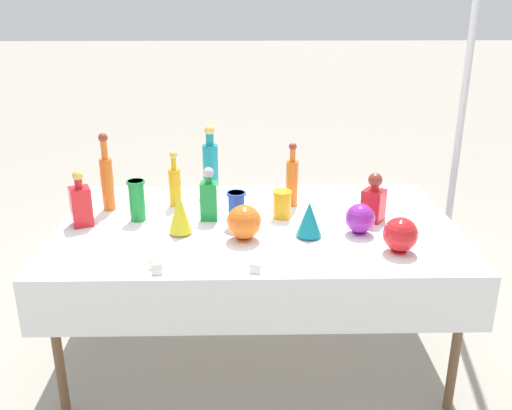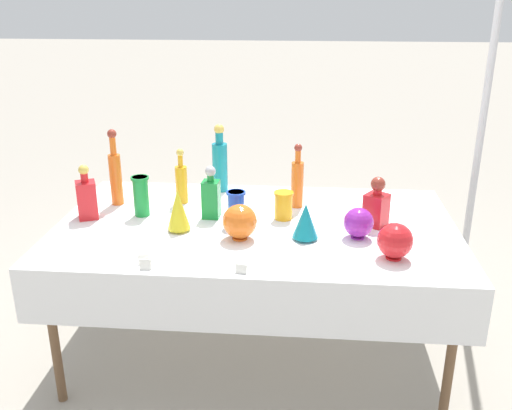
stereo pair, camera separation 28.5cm
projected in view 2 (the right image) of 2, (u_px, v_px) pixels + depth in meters
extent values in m
plane|color=#A0998C|center=(256.00, 350.00, 3.16)|extent=(40.00, 40.00, 0.00)
cube|color=white|center=(256.00, 226.00, 2.90)|extent=(2.01, 1.18, 0.03)
cube|color=white|center=(244.00, 307.00, 2.39)|extent=(2.01, 0.01, 0.27)
cylinder|color=brown|center=(54.00, 335.00, 2.65)|extent=(0.04, 0.04, 0.73)
cylinder|color=brown|center=(451.00, 356.00, 2.50)|extent=(0.04, 0.04, 0.73)
cylinder|color=brown|center=(119.00, 247.00, 3.56)|extent=(0.04, 0.04, 0.73)
cylinder|color=brown|center=(413.00, 258.00, 3.41)|extent=(0.04, 0.04, 0.73)
cylinder|color=orange|center=(297.00, 185.00, 3.07)|extent=(0.07, 0.07, 0.25)
cylinder|color=orange|center=(298.00, 156.00, 3.02)|extent=(0.03, 0.03, 0.07)
sphere|color=maroon|center=(298.00, 148.00, 3.00)|extent=(0.04, 0.04, 0.04)
cylinder|color=teal|center=(220.00, 167.00, 3.31)|extent=(0.09, 0.09, 0.28)
cylinder|color=teal|center=(219.00, 138.00, 3.25)|extent=(0.04, 0.04, 0.07)
sphere|color=gold|center=(219.00, 129.00, 3.23)|extent=(0.06, 0.06, 0.06)
cylinder|color=orange|center=(116.00, 180.00, 3.11)|extent=(0.07, 0.07, 0.28)
cylinder|color=orange|center=(113.00, 146.00, 3.04)|extent=(0.03, 0.03, 0.10)
sphere|color=maroon|center=(112.00, 134.00, 3.01)|extent=(0.05, 0.05, 0.05)
cylinder|color=orange|center=(182.00, 185.00, 3.14)|extent=(0.07, 0.07, 0.21)
cylinder|color=orange|center=(180.00, 161.00, 3.09)|extent=(0.03, 0.03, 0.07)
sphere|color=gold|center=(180.00, 152.00, 3.07)|extent=(0.04, 0.04, 0.04)
cube|color=#198C38|center=(211.00, 199.00, 2.94)|extent=(0.09, 0.09, 0.20)
cylinder|color=#198C38|center=(211.00, 178.00, 2.89)|extent=(0.04, 0.04, 0.04)
sphere|color=#B2B2B7|center=(210.00, 171.00, 2.88)|extent=(0.06, 0.06, 0.06)
cube|color=red|center=(87.00, 200.00, 2.93)|extent=(0.13, 0.13, 0.20)
cylinder|color=red|center=(85.00, 177.00, 2.89)|extent=(0.04, 0.04, 0.05)
sphere|color=gold|center=(84.00, 170.00, 2.87)|extent=(0.05, 0.05, 0.05)
cube|color=red|center=(376.00, 210.00, 2.84)|extent=(0.14, 0.14, 0.16)
cylinder|color=red|center=(377.00, 191.00, 2.81)|extent=(0.04, 0.04, 0.03)
sphere|color=maroon|center=(378.00, 184.00, 2.79)|extent=(0.07, 0.07, 0.07)
cylinder|color=blue|center=(236.00, 208.00, 2.85)|extent=(0.08, 0.08, 0.17)
cylinder|color=blue|center=(236.00, 193.00, 2.82)|extent=(0.10, 0.10, 0.01)
cylinder|color=orange|center=(284.00, 205.00, 2.93)|extent=(0.09, 0.09, 0.15)
cylinder|color=orange|center=(284.00, 193.00, 2.90)|extent=(0.10, 0.10, 0.01)
cylinder|color=#198C38|center=(141.00, 196.00, 2.96)|extent=(0.08, 0.08, 0.21)
cylinder|color=#198C38|center=(140.00, 178.00, 2.92)|extent=(0.09, 0.09, 0.01)
cylinder|color=teal|center=(305.00, 238.00, 2.71)|extent=(0.07, 0.07, 0.01)
cone|color=teal|center=(306.00, 221.00, 2.68)|extent=(0.12, 0.12, 0.17)
cylinder|color=yellow|center=(179.00, 229.00, 2.80)|extent=(0.06, 0.06, 0.01)
cone|color=yellow|center=(178.00, 209.00, 2.76)|extent=(0.11, 0.11, 0.20)
cylinder|color=orange|center=(240.00, 238.00, 2.71)|extent=(0.07, 0.07, 0.01)
sphere|color=orange|center=(240.00, 221.00, 2.68)|extent=(0.16, 0.16, 0.16)
cylinder|color=red|center=(394.00, 257.00, 2.52)|extent=(0.07, 0.07, 0.01)
sphere|color=red|center=(395.00, 241.00, 2.49)|extent=(0.16, 0.16, 0.16)
cylinder|color=purple|center=(358.00, 237.00, 2.72)|extent=(0.06, 0.06, 0.01)
sphere|color=purple|center=(359.00, 222.00, 2.70)|extent=(0.14, 0.14, 0.14)
cube|color=white|center=(145.00, 265.00, 2.41)|extent=(0.05, 0.02, 0.05)
cube|color=white|center=(144.00, 260.00, 2.46)|extent=(0.05, 0.02, 0.04)
cube|color=white|center=(241.00, 269.00, 2.38)|extent=(0.05, 0.02, 0.04)
cylinder|color=silver|center=(485.00, 101.00, 3.33)|extent=(0.04, 0.04, 2.52)
cylinder|color=#333338|center=(459.00, 288.00, 3.77)|extent=(0.18, 0.18, 0.04)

